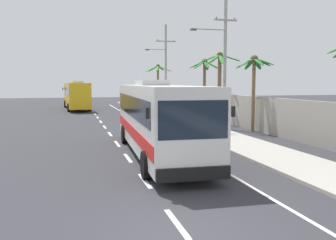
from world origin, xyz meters
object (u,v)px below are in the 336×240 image
Objects in this scene: pedestrian_near_kerb at (184,112)px; palm_farthest at (220,73)px; pedestrian_midwalk at (194,113)px; palm_fourth at (204,75)px; utility_pole_far at (165,67)px; palm_nearest at (158,76)px; motorcycle_beside_bus at (167,122)px; palm_second at (254,73)px; utility_pole_mid at (224,59)px; coach_bus_far_lane at (76,95)px; coach_bus_foreground at (157,116)px.

pedestrian_near_kerb is 0.27× the size of palm_farthest.
palm_farthest is (3.21, 2.28, 3.32)m from pedestrian_midwalk.
utility_pole_far is at bearing 103.62° from palm_fourth.
palm_farthest reaches higher than palm_nearest.
motorcycle_beside_bus is 10.79m from palm_fourth.
pedestrian_near_kerb is 0.16× the size of utility_pole_far.
palm_second is 9.82m from palm_fourth.
palm_second is (6.04, -1.60, 3.54)m from motorcycle_beside_bus.
utility_pole_mid is 0.98× the size of utility_pole_far.
palm_fourth is at bearing 53.99° from motorcycle_beside_bus.
pedestrian_midwalk reaches higher than motorcycle_beside_bus.
palm_nearest is 0.97× the size of palm_farthest.
utility_pole_far reaches higher than palm_nearest.
pedestrian_midwalk is 0.33× the size of palm_second.
pedestrian_near_kerb reaches higher than motorcycle_beside_bus.
utility_pole_far is 8.22m from palm_fourth.
palm_fourth is 0.94× the size of palm_farthest.
pedestrian_midwalk is at bearing 129.50° from utility_pole_mid.
palm_nearest reaches higher than palm_second.
coach_bus_far_lane is at bearing 173.67° from palm_nearest.
coach_bus_far_lane is 23.31m from pedestrian_midwalk.
coach_bus_foreground is 11.38m from utility_pole_mid.
palm_fourth is at bearing 90.40° from palm_second.
pedestrian_near_kerb is 12.74m from utility_pole_far.
palm_fourth is (5.97, 8.21, 3.66)m from motorcycle_beside_bus.
utility_pole_far is 1.64× the size of palm_farthest.
utility_pole_mid is (1.66, -2.02, 4.23)m from pedestrian_midwalk.
coach_bus_foreground is at bearing -83.85° from coach_bus_far_lane.
palm_fourth reaches higher than pedestrian_midwalk.
pedestrian_midwalk is 4.97m from utility_pole_mid.
utility_pole_far reaches higher than coach_bus_foreground.
palm_farthest is (1.25, -18.06, -0.09)m from palm_nearest.
palm_farthest is at bearing -57.90° from coach_bus_far_lane.
palm_farthest is at bearing -80.33° from utility_pole_far.
coach_bus_far_lane is 24.61m from motorcycle_beside_bus.
utility_pole_far is at bearing 28.63° from pedestrian_midwalk.
utility_pole_far is 11.78m from palm_farthest.
coach_bus_far_lane reaches higher than pedestrian_near_kerb.
motorcycle_beside_bus is 17.29m from utility_pole_far.
coach_bus_foreground is at bearing -40.64° from pedestrian_near_kerb.
coach_bus_far_lane is 6.92× the size of pedestrian_midwalk.
coach_bus_far_lane is 7.39× the size of pedestrian_near_kerb.
utility_pole_far is at bearing 99.67° from palm_farthest.
motorcycle_beside_bus is at bearing 162.79° from pedestrian_midwalk.
utility_pole_far is 1.70× the size of palm_nearest.
coach_bus_far_lane is at bearing 142.74° from utility_pole_far.
pedestrian_near_kerb is at bearing 38.03° from pedestrian_midwalk.
coach_bus_foreground is at bearing -108.35° from motorcycle_beside_bus.
palm_second is (12.10, -25.42, 2.25)m from coach_bus_far_lane.
coach_bus_foreground is at bearing -105.52° from utility_pole_far.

